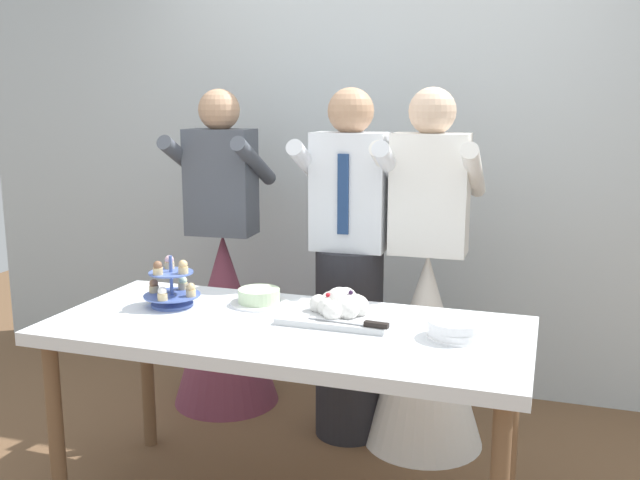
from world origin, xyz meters
The scene contains 9 objects.
rear_wall centered at (0.00, 1.48, 1.45)m, with size 5.20×0.10×2.90m, color silver.
dessert_table centered at (0.00, 0.00, 0.70)m, with size 1.80×0.80×0.78m.
cupcake_stand centered at (-0.53, 0.08, 0.85)m, with size 0.23×0.23×0.21m.
main_cake_tray centered at (0.17, 0.13, 0.82)m, with size 0.44×0.31×0.12m.
plate_stack centered at (0.62, 0.04, 0.81)m, with size 0.20×0.20×0.07m.
round_cake centered at (-0.20, 0.21, 0.80)m, with size 0.24×0.24×0.07m.
person_groom centered at (0.04, 0.73, 0.75)m, with size 0.47×0.49×1.66m.
person_bride centered at (0.40, 0.76, 0.58)m, with size 0.56×0.56×1.66m.
person_guest centered at (-0.70, 0.89, 0.58)m, with size 0.56×0.56×1.66m.
Camera 1 is at (0.92, -2.36, 1.60)m, focal length 39.56 mm.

